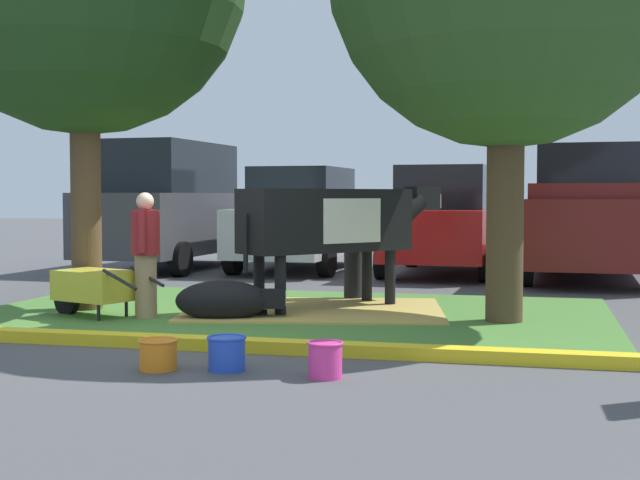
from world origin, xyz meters
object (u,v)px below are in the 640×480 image
object	(u,v)px
wheelbarrow	(93,286)
suv_dark_grey	(169,206)
bucket_orange	(158,354)
bucket_blue	(227,353)
sedan_silver	(302,220)
person_visitor_near	(353,241)
cow_holstein	(333,221)
bucket_pink	(325,359)
pickup_truck_black	(589,216)
sedan_red	(446,221)
person_handler	(146,252)
calf_lying	(225,301)

from	to	relation	value
wheelbarrow	suv_dark_grey	world-z (taller)	suv_dark_grey
bucket_orange	bucket_blue	xyz separation A→B (m)	(0.57, 0.12, 0.01)
sedan_silver	bucket_blue	bearing A→B (deg)	-78.76
person_visitor_near	bucket_blue	world-z (taller)	person_visitor_near
cow_holstein	person_visitor_near	size ratio (longest dim) A/B	1.67
wheelbarrow	bucket_pink	world-z (taller)	wheelbarrow
bucket_blue	pickup_truck_black	size ratio (longest dim) A/B	0.06
wheelbarrow	pickup_truck_black	bearing A→B (deg)	48.03
bucket_pink	wheelbarrow	bearing A→B (deg)	142.58
bucket_orange	bucket_blue	distance (m)	0.58
bucket_pink	cow_holstein	bearing A→B (deg)	102.06
suv_dark_grey	pickup_truck_black	xyz separation A→B (m)	(8.07, 0.03, -0.16)
sedan_red	person_handler	bearing A→B (deg)	-112.35
cow_holstein	wheelbarrow	world-z (taller)	cow_holstein
person_visitor_near	pickup_truck_black	distance (m)	5.52
cow_holstein	sedan_red	bearing A→B (deg)	80.87
cow_holstein	bucket_blue	world-z (taller)	cow_holstein
person_handler	bucket_orange	distance (m)	3.16
bucket_pink	sedan_red	bearing A→B (deg)	89.91
person_handler	bucket_orange	size ratio (longest dim) A/B	4.42
cow_holstein	calf_lying	distance (m)	1.86
bucket_orange	pickup_truck_black	distance (m)	10.36
person_handler	cow_holstein	bearing A→B (deg)	35.22
person_visitor_near	suv_dark_grey	distance (m)	6.36
bucket_pink	person_visitor_near	bearing A→B (deg)	99.11
cow_holstein	bucket_orange	bearing A→B (deg)	-97.87
bucket_pink	suv_dark_grey	distance (m)	10.98
calf_lying	bucket_pink	size ratio (longest dim) A/B	4.44
bucket_blue	pickup_truck_black	distance (m)	10.04
person_visitor_near	wheelbarrow	distance (m)	3.67
sedan_silver	sedan_red	world-z (taller)	same
bucket_orange	suv_dark_grey	world-z (taller)	suv_dark_grey
calf_lying	bucket_blue	xyz separation A→B (m)	(1.01, -2.75, -0.09)
calf_lying	person_visitor_near	size ratio (longest dim) A/B	0.85
person_handler	pickup_truck_black	size ratio (longest dim) A/B	0.28
pickup_truck_black	bucket_orange	bearing A→B (deg)	-113.10
cow_holstein	bucket_blue	xyz separation A→B (m)	(-0.00, -4.02, -0.99)
wheelbarrow	bucket_pink	bearing A→B (deg)	-37.42
sedan_silver	pickup_truck_black	xyz separation A→B (m)	(5.42, -0.41, 0.13)
wheelbarrow	bucket_pink	distance (m)	4.43
bucket_blue	bucket_pink	distance (m)	0.89
calf_lying	bucket_orange	xyz separation A→B (m)	(0.44, -2.86, -0.10)
bucket_orange	sedan_red	bearing A→B (deg)	81.41
cow_holstein	sedan_red	distance (m)	5.65
calf_lying	sedan_red	size ratio (longest dim) A/B	0.30
person_handler	sedan_red	size ratio (longest dim) A/B	0.34
bucket_orange	pickup_truck_black	bearing A→B (deg)	66.90
wheelbarrow	bucket_pink	size ratio (longest dim) A/B	5.33
sedan_silver	person_visitor_near	bearing A→B (deg)	-67.12
bucket_orange	sedan_silver	world-z (taller)	sedan_silver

